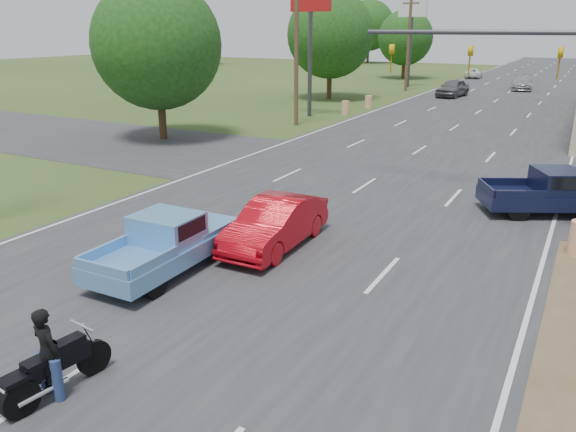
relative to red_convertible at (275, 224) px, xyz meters
The scene contains 23 objects.
ground 8.45m from the red_convertible, 90.82° to the right, with size 200.00×200.00×0.00m, color #33481C.
main_road 31.59m from the red_convertible, 90.22° to the left, with size 15.00×180.00×0.02m, color #2D2D30.
cross_road 9.61m from the red_convertible, 90.72° to the left, with size 120.00×10.00×0.02m, color #2D2D30.
utility_pole_5 22.30m from the red_convertible, 116.16° to the left, with size 2.00×0.28×10.00m.
utility_pole_6 44.87m from the red_convertible, 102.45° to the left, with size 2.00×0.28×10.00m.
tree_0 18.82m from the red_convertible, 140.63° to the left, with size 7.14×7.14×8.84m.
tree_1 36.57m from the red_convertible, 112.08° to the left, with size 7.56×7.56×9.36m.
tree_2 59.49m from the red_convertible, 103.97° to the left, with size 6.72×6.72×8.32m.
tree_4 86.65m from the red_convertible, 129.62° to the left, with size 9.24×9.24×11.44m.
tree_6 91.86m from the red_convertible, 109.18° to the left, with size 8.82×8.82×10.92m.
barrel_2 27.00m from the red_convertible, 108.62° to the left, with size 0.56×0.56×1.00m, color orange.
barrel_3 30.73m from the red_convertible, 105.71° to the left, with size 0.56×0.56×1.00m, color orange.
pole_sign_left_near 26.66m from the red_convertible, 114.24° to the left, with size 3.00×0.35×9.20m.
pole_sign_left_far 49.18m from the red_convertible, 102.58° to the left, with size 3.00×0.35×9.20m.
signal_mast 11.09m from the red_convertible, 56.41° to the left, with size 9.12×0.40×7.00m.
red_convertible is the anchor object (origin of this frame).
motorcycle 8.09m from the red_convertible, 89.41° to the right, with size 0.73×2.17×1.10m.
rider 8.03m from the red_convertible, 89.36° to the right, with size 0.59×0.39×1.62m, color black.
blue_pickup 3.22m from the red_convertible, 122.14° to the right, with size 1.85×4.68×1.55m.
navy_pickup 10.12m from the red_convertible, 46.41° to the left, with size 5.04×3.79×1.57m.
distant_car_grey 40.86m from the red_convertible, 95.95° to the left, with size 1.90×4.72×1.61m, color #525256.
distant_car_silver 50.19m from the red_convertible, 89.28° to the left, with size 2.02×4.96×1.44m, color #A1A1A5.
distant_car_white 63.05m from the red_convertible, 96.03° to the left, with size 1.94×4.21×1.17m, color white.
Camera 1 is at (7.83, -4.99, 6.17)m, focal length 35.00 mm.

